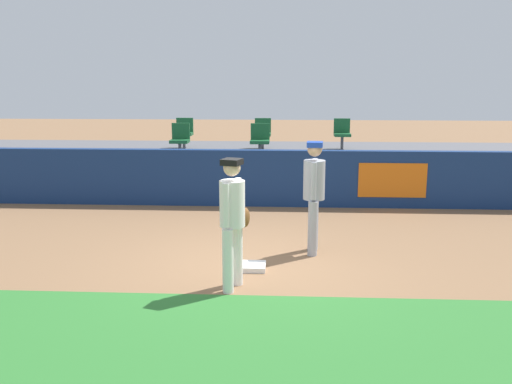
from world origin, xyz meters
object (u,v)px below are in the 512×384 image
seat_front_center (260,139)px  seat_back_right (342,132)px  seat_front_left (180,138)px  player_fielder_home (233,215)px  seat_back_left (184,131)px  player_runner_visitor (314,189)px  seat_back_center (263,132)px  first_base (252,267)px

seat_front_center → seat_back_right: bearing=39.1°
seat_back_right → seat_front_center: size_ratio=1.00×
seat_front_center → seat_front_left: bearing=-180.0°
seat_front_left → seat_front_center: size_ratio=1.00×
player_fielder_home → seat_front_left: player_fielder_home is taller
seat_back_left → seat_front_center: bearing=-38.8°
seat_back_right → seat_front_left: 4.59m
player_fielder_home → seat_back_right: player_fielder_home is taller
player_runner_visitor → seat_back_center: size_ratio=2.22×
seat_back_center → seat_back_left: (-2.23, 0.00, 0.00)m
first_base → seat_front_left: size_ratio=0.48×
seat_back_right → seat_front_left: same height
player_runner_visitor → seat_front_left: size_ratio=2.22×
player_fielder_home → seat_front_center: size_ratio=2.17×
player_runner_visitor → seat_front_center: 4.98m
player_fielder_home → seat_front_center: 6.52m
seat_back_center → seat_front_center: same height
player_runner_visitor → seat_back_center: (-1.12, 6.64, 0.30)m
first_base → seat_front_left: (-2.17, 5.72, 1.34)m
first_base → seat_front_center: size_ratio=0.48×
player_runner_visitor → seat_back_left: bearing=-147.7°
player_fielder_home → player_runner_visitor: bearing=162.7°
player_fielder_home → player_runner_visitor: size_ratio=0.98×
player_runner_visitor → seat_back_right: bearing=176.2°
player_runner_visitor → seat_front_left: player_runner_visitor is taller
player_fielder_home → seat_front_center: bearing=-162.7°
player_fielder_home → seat_back_center: 8.32m
first_base → seat_front_left: bearing=110.7°
seat_front_center → first_base: bearing=-88.4°
seat_front_left → seat_back_center: same height
player_fielder_home → seat_back_center: size_ratio=2.17×
seat_back_left → seat_front_left: bearing=-82.9°
seat_front_left → seat_back_center: bearing=42.0°
seat_front_center → seat_back_center: bearing=90.2°
seat_back_center → first_base: bearing=-88.8°
player_fielder_home → seat_front_left: (-1.95, 6.51, 0.33)m
player_fielder_home → seat_back_right: bearing=-177.5°
first_base → seat_back_left: seat_back_left is taller
seat_back_right → seat_back_left: (-4.45, 0.00, 0.00)m
seat_back_center → player_runner_visitor: bearing=-80.4°
seat_front_left → seat_back_center: (2.00, 1.80, 0.00)m
first_base → player_fielder_home: bearing=-105.4°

